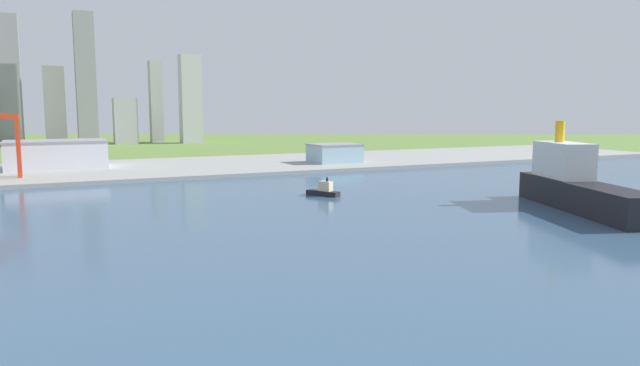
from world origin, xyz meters
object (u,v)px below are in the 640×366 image
object	(u,v)px
warehouse_main	(56,154)
warehouse_annex	(335,153)
tugboat_small	(324,190)
cargo_ship	(577,185)

from	to	relation	value
warehouse_main	warehouse_annex	size ratio (longest dim) A/B	1.81
tugboat_small	cargo_ship	world-z (taller)	cargo_ship
warehouse_main	warehouse_annex	xyz separation A→B (m)	(188.82, -42.85, -2.46)
cargo_ship	warehouse_annex	xyz separation A→B (m)	(-3.82, 214.91, -0.60)
warehouse_main	tugboat_small	bearing A→B (deg)	-57.50
tugboat_small	warehouse_annex	size ratio (longest dim) A/B	0.49
tugboat_small	warehouse_annex	world-z (taller)	warehouse_annex
cargo_ship	warehouse_main	distance (m)	321.80
tugboat_small	warehouse_main	size ratio (longest dim) A/B	0.27
tugboat_small	cargo_ship	size ratio (longest dim) A/B	0.20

